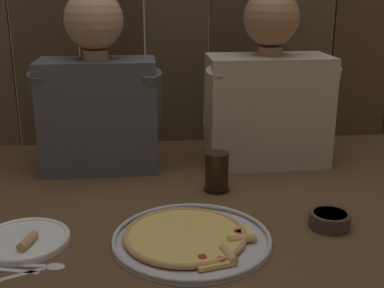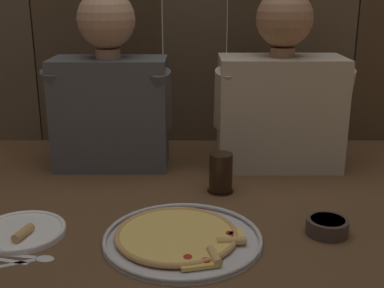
% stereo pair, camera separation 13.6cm
% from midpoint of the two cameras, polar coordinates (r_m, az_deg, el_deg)
% --- Properties ---
extents(ground_plane, '(3.20, 3.20, 0.00)m').
position_cam_midpoint_polar(ground_plane, '(1.34, -2.07, -8.70)').
color(ground_plane, brown).
extents(pizza_tray, '(0.39, 0.39, 0.03)m').
position_cam_midpoint_polar(pizza_tray, '(1.23, -3.48, -10.61)').
color(pizza_tray, silver).
rests_on(pizza_tray, ground).
extents(dinner_plate, '(0.22, 0.22, 0.03)m').
position_cam_midpoint_polar(dinner_plate, '(1.31, -21.50, -10.19)').
color(dinner_plate, white).
rests_on(dinner_plate, ground).
extents(drinking_glass, '(0.08, 0.08, 0.12)m').
position_cam_midpoint_polar(drinking_glass, '(1.50, 0.25, -3.26)').
color(drinking_glass, black).
rests_on(drinking_glass, ground).
extents(dipping_bowl, '(0.11, 0.11, 0.04)m').
position_cam_midpoint_polar(dipping_bowl, '(1.32, 12.55, -8.40)').
color(dipping_bowl, '#3D332D').
rests_on(dipping_bowl, ground).
extents(table_fork, '(0.13, 0.05, 0.01)m').
position_cam_midpoint_polar(table_fork, '(1.21, -23.38, -13.07)').
color(table_fork, silver).
rests_on(table_fork, ground).
extents(table_knife, '(0.15, 0.08, 0.01)m').
position_cam_midpoint_polar(table_knife, '(1.18, -23.47, -13.88)').
color(table_knife, silver).
rests_on(table_knife, ground).
extents(table_spoon, '(0.14, 0.04, 0.01)m').
position_cam_midpoint_polar(table_spoon, '(1.20, -19.62, -12.91)').
color(table_spoon, silver).
rests_on(table_spoon, ground).
extents(diner_left, '(0.41, 0.21, 0.59)m').
position_cam_midpoint_polar(diner_left, '(1.67, -13.00, 6.21)').
color(diner_left, '#4C4C51').
rests_on(diner_left, ground).
extents(diner_right, '(0.44, 0.22, 0.59)m').
position_cam_midpoint_polar(diner_right, '(1.70, 6.38, 6.31)').
color(diner_right, '#B2A38E').
rests_on(diner_right, ground).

